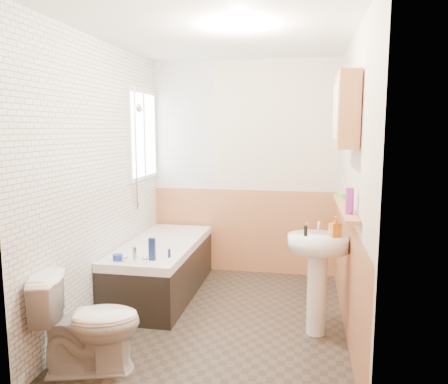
{
  "coord_description": "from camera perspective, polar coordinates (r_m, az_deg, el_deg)",
  "views": [
    {
      "loc": [
        0.72,
        -3.7,
        1.71
      ],
      "look_at": [
        0.0,
        0.15,
        1.15
      ],
      "focal_mm": 35.0,
      "sensor_mm": 36.0,
      "label": 1
    }
  ],
  "objects": [
    {
      "name": "sink",
      "position": [
        3.74,
        12.12,
        -9.15
      ],
      "size": [
        0.5,
        0.4,
        0.96
      ],
      "rotation": [
        0.0,
        0.0,
        0.08
      ],
      "color": "white",
      "rests_on": "floor"
    },
    {
      "name": "toilet",
      "position": [
        3.36,
        -17.26,
        -16.02
      ],
      "size": [
        0.81,
        0.59,
        0.71
      ],
      "primitive_type": "imported",
      "rotation": [
        0.0,
        0.0,
        1.85
      ],
      "color": "white",
      "rests_on": "floor"
    },
    {
      "name": "orange_bottle",
      "position": [
        4.04,
        -7.17,
        -7.94
      ],
      "size": [
        0.03,
        0.03,
        0.08
      ],
      "primitive_type": "cylinder",
      "rotation": [
        0.0,
        0.0,
        0.03
      ],
      "color": "navy",
      "rests_on": "bathtub"
    },
    {
      "name": "ceiling",
      "position": [
        3.85,
        -0.44,
        20.0
      ],
      "size": [
        2.8,
        2.8,
        0.0
      ],
      "primitive_type": "plane",
      "rotation": [
        3.14,
        0.0,
        0.0
      ],
      "color": "white",
      "rests_on": "ground"
    },
    {
      "name": "cream_jar",
      "position": [
        4.05,
        -13.71,
        -8.29
      ],
      "size": [
        0.1,
        0.1,
        0.06
      ],
      "primitive_type": "cylinder",
      "rotation": [
        0.0,
        0.0,
        0.18
      ],
      "color": "#19339E",
      "rests_on": "bathtub"
    },
    {
      "name": "medicine_cabinet",
      "position": [
        3.51,
        15.62,
        10.13
      ],
      "size": [
        0.16,
        0.62,
        0.56
      ],
      "color": "#C17B4F",
      "rests_on": "wall_right"
    },
    {
      "name": "wainscot_right",
      "position": [
        3.91,
        15.73,
        -10.21
      ],
      "size": [
        0.01,
        2.8,
        1.0
      ],
      "primitive_type": "cube",
      "color": "#C17B4F",
      "rests_on": "wall_right"
    },
    {
      "name": "blue_gel",
      "position": [
        3.97,
        -9.37,
        -7.38
      ],
      "size": [
        0.06,
        0.04,
        0.2
      ],
      "primitive_type": "cube",
      "rotation": [
        0.0,
        0.0,
        -0.04
      ],
      "color": "navy",
      "rests_on": "bathtub"
    },
    {
      "name": "black_jar",
      "position": [
        4.01,
        15.07,
        -0.45
      ],
      "size": [
        0.08,
        0.08,
        0.05
      ],
      "primitive_type": "cylinder",
      "rotation": [
        0.0,
        0.0,
        -0.16
      ],
      "color": "#59C647",
      "rests_on": "pine_shelf"
    },
    {
      "name": "tile_return_back",
      "position": [
        5.28,
        -5.34,
        8.55
      ],
      "size": [
        0.75,
        0.01,
        1.5
      ],
      "primitive_type": "cube",
      "color": "white",
      "rests_on": "wall_back"
    },
    {
      "name": "clear_bottle",
      "position": [
        3.62,
        10.62,
        -5.0
      ],
      "size": [
        0.04,
        0.04,
        0.09
      ],
      "primitive_type": "cylinder",
      "rotation": [
        0.0,
        0.0,
        0.43
      ],
      "color": "black",
      "rests_on": "sink"
    },
    {
      "name": "green_bottle",
      "position": [
        3.36,
        15.96,
        -0.56
      ],
      "size": [
        0.05,
        0.05,
        0.23
      ],
      "primitive_type": "cone",
      "rotation": [
        0.0,
        0.0,
        0.17
      ],
      "color": "silver",
      "rests_on": "pine_shelf"
    },
    {
      "name": "tile_cladding_left",
      "position": [
        4.14,
        -15.38,
        1.47
      ],
      "size": [
        0.01,
        2.8,
        2.5
      ],
      "primitive_type": "cube",
      "color": "white",
      "rests_on": "wall_left"
    },
    {
      "name": "soap_bottle",
      "position": [
        3.64,
        14.35,
        -5.09
      ],
      "size": [
        0.13,
        0.18,
        0.08
      ],
      "primitive_type": "imported",
      "rotation": [
        0.0,
        0.0,
        0.33
      ],
      "color": "orange",
      "rests_on": "sink"
    },
    {
      "name": "wall_front",
      "position": [
        2.44,
        -6.74,
        -2.79
      ],
      "size": [
        2.2,
        0.02,
        2.5
      ],
      "primitive_type": "cube",
      "color": "beige",
      "rests_on": "ground"
    },
    {
      "name": "floor",
      "position": [
        4.13,
        -0.4,
        -16.28
      ],
      "size": [
        2.8,
        2.8,
        0.0
      ],
      "primitive_type": "plane",
      "color": "#2C241F",
      "rests_on": "ground"
    },
    {
      "name": "bathtub",
      "position": [
        4.68,
        -8.1,
        -9.63
      ],
      "size": [
        0.7,
        1.65,
        0.69
      ],
      "color": "black",
      "rests_on": "floor"
    },
    {
      "name": "pine_shelf",
      "position": [
        3.65,
        15.49,
        -1.92
      ],
      "size": [
        0.1,
        1.26,
        0.03
      ],
      "primitive_type": "cube",
      "color": "#C17B4F",
      "rests_on": "wall_right"
    },
    {
      "name": "wall_right",
      "position": [
        3.74,
        16.5,
        0.75
      ],
      "size": [
        0.02,
        2.8,
        2.5
      ],
      "primitive_type": "cube",
      "color": "beige",
      "rests_on": "ground"
    },
    {
      "name": "window",
      "position": [
        4.97,
        -10.49,
        7.33
      ],
      "size": [
        0.03,
        0.79,
        0.99
      ],
      "color": "white",
      "rests_on": "wall_left"
    },
    {
      "name": "wainscot_back",
      "position": [
        5.27,
        2.48,
        -5.12
      ],
      "size": [
        2.2,
        0.01,
        1.0
      ],
      "primitive_type": "cube",
      "color": "#C17B4F",
      "rests_on": "wall_back"
    },
    {
      "name": "wall_left",
      "position": [
        4.15,
        -15.65,
        1.48
      ],
      "size": [
        0.02,
        2.8,
        2.5
      ],
      "primitive_type": "cube",
      "color": "beige",
      "rests_on": "ground"
    },
    {
      "name": "wainscot_front",
      "position": [
        2.7,
        -6.32,
        -18.51
      ],
      "size": [
        2.2,
        0.01,
        1.0
      ],
      "primitive_type": "cube",
      "color": "#C17B4F",
      "rests_on": "wall_front"
    },
    {
      "name": "wall_back",
      "position": [
        5.18,
        2.56,
        3.04
      ],
      "size": [
        2.2,
        0.02,
        2.5
      ],
      "primitive_type": "cube",
      "color": "beige",
      "rests_on": "ground"
    },
    {
      "name": "shower_riser",
      "position": [
        4.71,
        -11.39,
        6.75
      ],
      "size": [
        0.11,
        0.09,
        1.28
      ],
      "color": "silver",
      "rests_on": "wall_left"
    },
    {
      "name": "foam_can",
      "position": [
        3.27,
        16.1,
        -1.12
      ],
      "size": [
        0.07,
        0.07,
        0.19
      ],
      "primitive_type": "cylinder",
      "rotation": [
        0.0,
        0.0,
        -0.2
      ],
      "color": "purple",
      "rests_on": "pine_shelf"
    }
  ]
}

